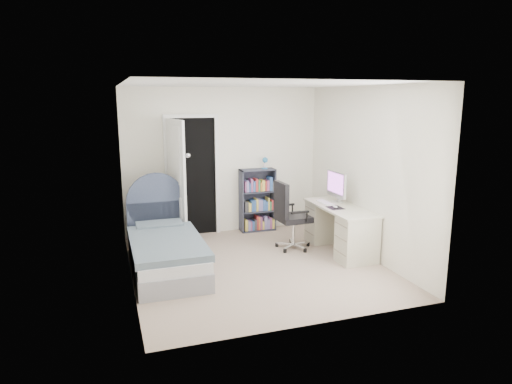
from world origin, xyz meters
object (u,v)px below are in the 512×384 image
object	(u,v)px
floor_lamp	(187,206)
bookcase	(258,202)
office_chair	(289,212)
nightstand	(152,222)
bed	(165,249)
desk	(340,227)

from	to	relation	value
floor_lamp	bookcase	size ratio (longest dim) A/B	1.12
bookcase	office_chair	distance (m)	1.13
nightstand	bookcase	xyz separation A→B (m)	(1.87, 0.15, 0.16)
bed	bookcase	distance (m)	2.27
floor_lamp	office_chair	size ratio (longest dim) A/B	1.38
bed	office_chair	distance (m)	1.97
nightstand	bookcase	distance (m)	1.88
desk	bookcase	bearing A→B (deg)	119.43
bookcase	desk	distance (m)	1.68
nightstand	bookcase	size ratio (longest dim) A/B	0.41
bed	office_chair	size ratio (longest dim) A/B	1.84
office_chair	desk	bearing A→B (deg)	-25.91
office_chair	floor_lamp	bearing A→B (deg)	149.73
bed	nightstand	bearing A→B (deg)	92.49
bed	nightstand	world-z (taller)	bed
bookcase	office_chair	bearing A→B (deg)	-83.85
bed	bookcase	world-z (taller)	bookcase
office_chair	nightstand	bearing A→B (deg)	153.89
floor_lamp	office_chair	bearing A→B (deg)	-30.27
floor_lamp	bookcase	distance (m)	1.35
bookcase	desk	bearing A→B (deg)	-60.57
floor_lamp	office_chair	world-z (taller)	floor_lamp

